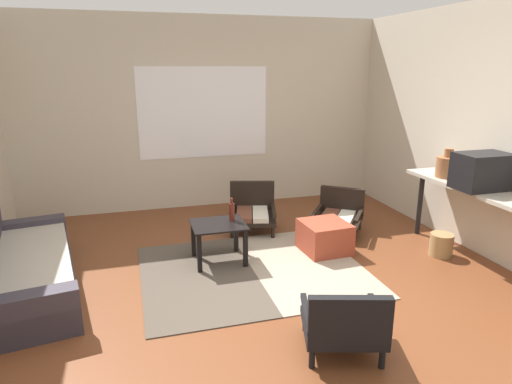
{
  "coord_description": "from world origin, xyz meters",
  "views": [
    {
      "loc": [
        -1.06,
        -3.39,
        2.02
      ],
      "look_at": [
        0.16,
        0.86,
        0.77
      ],
      "focal_mm": 31.38,
      "sensor_mm": 36.0,
      "label": 1
    }
  ],
  "objects_px": {
    "clay_vase": "(447,166)",
    "wicker_basket": "(441,245)",
    "couch": "(20,268)",
    "armchair_corner": "(339,213)",
    "coffee_table": "(218,232)",
    "ottoman_orange": "(324,237)",
    "crt_television": "(482,171)",
    "armchair_by_window": "(252,209)",
    "armchair_striped_foreground": "(344,323)",
    "console_shelf": "(470,194)",
    "glass_bottle": "(232,211)"
  },
  "relations": [
    {
      "from": "armchair_by_window",
      "to": "ottoman_orange",
      "type": "relative_size",
      "value": 1.5
    },
    {
      "from": "clay_vase",
      "to": "wicker_basket",
      "type": "relative_size",
      "value": 1.29
    },
    {
      "from": "console_shelf",
      "to": "armchair_by_window",
      "type": "bearing_deg",
      "value": 141.64
    },
    {
      "from": "couch",
      "to": "console_shelf",
      "type": "distance_m",
      "value": 4.5
    },
    {
      "from": "couch",
      "to": "coffee_table",
      "type": "bearing_deg",
      "value": 3.69
    },
    {
      "from": "crt_television",
      "to": "coffee_table",
      "type": "bearing_deg",
      "value": 162.99
    },
    {
      "from": "coffee_table",
      "to": "ottoman_orange",
      "type": "xyz_separation_m",
      "value": [
        1.19,
        -0.06,
        -0.16
      ]
    },
    {
      "from": "console_shelf",
      "to": "wicker_basket",
      "type": "relative_size",
      "value": 6.82
    },
    {
      "from": "clay_vase",
      "to": "glass_bottle",
      "type": "height_order",
      "value": "clay_vase"
    },
    {
      "from": "ottoman_orange",
      "to": "console_shelf",
      "type": "distance_m",
      "value": 1.58
    },
    {
      "from": "ottoman_orange",
      "to": "glass_bottle",
      "type": "height_order",
      "value": "glass_bottle"
    },
    {
      "from": "coffee_table",
      "to": "crt_television",
      "type": "height_order",
      "value": "crt_television"
    },
    {
      "from": "wicker_basket",
      "to": "couch",
      "type": "bearing_deg",
      "value": 174.76
    },
    {
      "from": "ottoman_orange",
      "to": "armchair_striped_foreground",
      "type": "bearing_deg",
      "value": -110.24
    },
    {
      "from": "couch",
      "to": "armchair_corner",
      "type": "distance_m",
      "value": 3.56
    },
    {
      "from": "armchair_by_window",
      "to": "armchair_corner",
      "type": "distance_m",
      "value": 1.09
    },
    {
      "from": "couch",
      "to": "console_shelf",
      "type": "bearing_deg",
      "value": -6.88
    },
    {
      "from": "clay_vase",
      "to": "coffee_table",
      "type": "bearing_deg",
      "value": 174.05
    },
    {
      "from": "armchair_striped_foreground",
      "to": "couch",
      "type": "bearing_deg",
      "value": 145.16
    },
    {
      "from": "glass_bottle",
      "to": "clay_vase",
      "type": "bearing_deg",
      "value": -7.9
    },
    {
      "from": "couch",
      "to": "console_shelf",
      "type": "height_order",
      "value": "console_shelf"
    },
    {
      "from": "coffee_table",
      "to": "armchair_striped_foreground",
      "type": "distance_m",
      "value": 1.9
    },
    {
      "from": "couch",
      "to": "armchair_corner",
      "type": "height_order",
      "value": "couch"
    },
    {
      "from": "coffee_table",
      "to": "clay_vase",
      "type": "bearing_deg",
      "value": -5.95
    },
    {
      "from": "coffee_table",
      "to": "ottoman_orange",
      "type": "relative_size",
      "value": 1.13
    },
    {
      "from": "armchair_corner",
      "to": "console_shelf",
      "type": "distance_m",
      "value": 1.53
    },
    {
      "from": "coffee_table",
      "to": "console_shelf",
      "type": "relative_size",
      "value": 0.33
    },
    {
      "from": "armchair_striped_foreground",
      "to": "glass_bottle",
      "type": "relative_size",
      "value": 2.82
    },
    {
      "from": "ottoman_orange",
      "to": "crt_television",
      "type": "bearing_deg",
      "value": -27.92
    },
    {
      "from": "clay_vase",
      "to": "console_shelf",
      "type": "bearing_deg",
      "value": -90.0
    },
    {
      "from": "ottoman_orange",
      "to": "wicker_basket",
      "type": "relative_size",
      "value": 1.97
    },
    {
      "from": "ottoman_orange",
      "to": "armchair_corner",
      "type": "bearing_deg",
      "value": 50.66
    },
    {
      "from": "coffee_table",
      "to": "clay_vase",
      "type": "xyz_separation_m",
      "value": [
        2.55,
        -0.27,
        0.61
      ]
    },
    {
      "from": "armchair_striped_foreground",
      "to": "console_shelf",
      "type": "relative_size",
      "value": 0.41
    },
    {
      "from": "crt_television",
      "to": "glass_bottle",
      "type": "height_order",
      "value": "crt_television"
    },
    {
      "from": "clay_vase",
      "to": "armchair_corner",
      "type": "bearing_deg",
      "value": 141.46
    },
    {
      "from": "armchair_by_window",
      "to": "armchair_corner",
      "type": "relative_size",
      "value": 0.92
    },
    {
      "from": "armchair_striped_foreground",
      "to": "armchair_corner",
      "type": "relative_size",
      "value": 0.87
    },
    {
      "from": "console_shelf",
      "to": "glass_bottle",
      "type": "height_order",
      "value": "console_shelf"
    },
    {
      "from": "console_shelf",
      "to": "wicker_basket",
      "type": "distance_m",
      "value": 0.64
    },
    {
      "from": "armchair_striped_foreground",
      "to": "ottoman_orange",
      "type": "height_order",
      "value": "armchair_striped_foreground"
    },
    {
      "from": "coffee_table",
      "to": "armchair_corner",
      "type": "distance_m",
      "value": 1.7
    },
    {
      "from": "coffee_table",
      "to": "wicker_basket",
      "type": "distance_m",
      "value": 2.45
    },
    {
      "from": "armchair_striped_foreground",
      "to": "ottoman_orange",
      "type": "bearing_deg",
      "value": 69.76
    },
    {
      "from": "armchair_corner",
      "to": "crt_television",
      "type": "distance_m",
      "value": 1.73
    },
    {
      "from": "ottoman_orange",
      "to": "glass_bottle",
      "type": "relative_size",
      "value": 1.99
    },
    {
      "from": "coffee_table",
      "to": "ottoman_orange",
      "type": "bearing_deg",
      "value": -2.97
    },
    {
      "from": "couch",
      "to": "armchair_by_window",
      "type": "distance_m",
      "value": 2.69
    },
    {
      "from": "armchair_corner",
      "to": "glass_bottle",
      "type": "distance_m",
      "value": 1.55
    },
    {
      "from": "coffee_table",
      "to": "clay_vase",
      "type": "distance_m",
      "value": 2.63
    }
  ]
}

